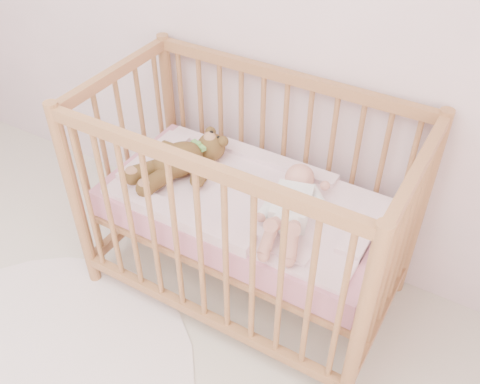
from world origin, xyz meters
The scene contains 6 objects.
crib centered at (0.43, 1.60, 0.50)m, with size 1.36×0.76×1.00m, color #B6764D, non-canonical shape.
mattress centered at (0.43, 1.60, 0.49)m, with size 1.22×0.62×0.13m, color pink.
blanket centered at (0.43, 1.60, 0.56)m, with size 1.10×0.58×0.06m, color #FAACC0, non-canonical shape.
baby centered at (0.65, 1.58, 0.64)m, with size 0.27×0.56×0.13m, color white, non-canonical shape.
teddy_bear centered at (0.10, 1.58, 0.65)m, with size 0.36×0.51×0.14m, color brown, non-canonical shape.
rug centered at (-0.08, 0.67, 0.01)m, with size 1.40×1.40×0.01m, color silver.
Camera 1 is at (1.28, 0.11, 2.03)m, focal length 40.00 mm.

